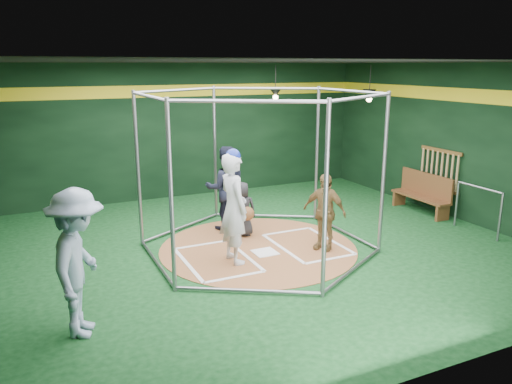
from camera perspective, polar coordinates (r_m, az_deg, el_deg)
name	(u,v)px	position (r m, az deg, el deg)	size (l,w,h in m)	color
room_shell	(258,159)	(9.26, 0.24, 3.80)	(10.10, 9.10, 3.53)	#0B3313
clay_disc	(258,248)	(9.73, 0.25, -6.39)	(3.80, 3.80, 0.01)	#945C36
home_plate	(265,252)	(9.47, 1.03, -6.90)	(0.43, 0.43, 0.01)	white
batter_box_left	(217,259)	(9.16, -4.50, -7.70)	(1.17, 1.77, 0.01)	white
batter_box_right	(307,244)	(9.94, 5.86, -5.94)	(1.17, 1.77, 0.01)	white
batting_cage	(258,172)	(9.30, 0.26, 2.25)	(4.05, 4.67, 3.00)	gray
bat_rack	(439,169)	(12.56, 20.21, 2.44)	(0.07, 1.25, 0.98)	brown
pendant_lamp_near	(276,93)	(13.32, 2.24, 11.27)	(0.34, 0.34, 0.90)	black
pendant_lamp_far	(369,94)	(12.93, 12.83, 10.85)	(0.34, 0.34, 0.90)	black
batter_figure	(234,207)	(8.77, -2.58, -1.72)	(0.52, 0.75, 2.05)	silver
visitor_leopard	(324,212)	(9.53, 7.81, -2.24)	(0.87, 0.36, 1.48)	#9D7B43
catcher_figure	(243,210)	(10.21, -1.51, -2.02)	(0.63, 0.64, 1.13)	black
umpire	(226,188)	(10.59, -3.48, 0.44)	(0.87, 0.68, 1.79)	black
bystander_blue	(78,263)	(6.83, -19.63, -7.68)	(1.27, 0.73, 1.97)	#92A7C1
dugout_bench	(423,192)	(12.58, 18.55, -0.05)	(0.38, 1.64, 0.95)	brown
steel_railing	(478,202)	(11.37, 24.07, -1.05)	(0.05, 1.17, 1.01)	gray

